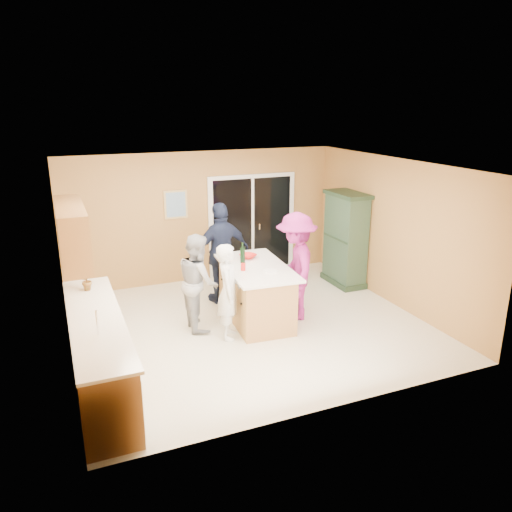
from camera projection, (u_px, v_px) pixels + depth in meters
name	position (u px, v px, depth m)	size (l,w,h in m)	color
floor	(250.00, 326.00, 8.17)	(5.50, 5.50, 0.00)	silver
ceiling	(249.00, 166.00, 7.40)	(5.50, 5.00, 0.10)	silver
wall_back	(203.00, 217.00, 9.99)	(5.50, 0.10, 2.60)	tan
wall_front	(333.00, 308.00, 5.58)	(5.50, 0.10, 2.60)	tan
wall_left	(62.00, 272.00, 6.78)	(0.10, 5.00, 2.60)	tan
wall_right	(394.00, 233.00, 8.79)	(0.10, 5.00, 2.60)	tan
left_cabinet_run	(99.00, 358.00, 6.21)	(0.65, 3.05, 1.24)	#B88847
upper_cabinets	(72.00, 233.00, 6.49)	(0.35, 1.60, 0.75)	#B88847
sliding_door	(252.00, 225.00, 10.42)	(1.90, 0.07, 2.10)	white
framed_picture	(176.00, 204.00, 9.68)	(0.46, 0.04, 0.56)	tan
kitchen_island	(256.00, 295.00, 8.27)	(1.11, 1.88, 0.96)	#B88847
green_hutch	(345.00, 240.00, 9.82)	(0.53, 1.01, 1.85)	#1F321F
woman_white	(229.00, 292.00, 7.57)	(0.55, 0.36, 1.50)	silver
woman_grey	(198.00, 282.00, 7.92)	(0.76, 0.59, 1.56)	#A9A9AC
woman_navy	(222.00, 253.00, 8.93)	(1.07, 0.45, 1.83)	#1C233E
woman_magenta	(296.00, 267.00, 8.23)	(1.17, 0.67, 1.81)	#992171
serving_bowl	(248.00, 256.00, 8.51)	(0.27, 0.27, 0.07)	red
tulip_vase	(86.00, 276.00, 7.04)	(0.23, 0.16, 0.44)	#B21D11
tumbler_near	(230.00, 256.00, 8.46)	(0.08, 0.08, 0.11)	red
tumbler_far	(243.00, 267.00, 7.88)	(0.08, 0.08, 0.11)	red
wine_bottle	(243.00, 255.00, 8.24)	(0.08, 0.08, 0.35)	black
white_plate	(270.00, 271.00, 7.84)	(0.23, 0.23, 0.02)	white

